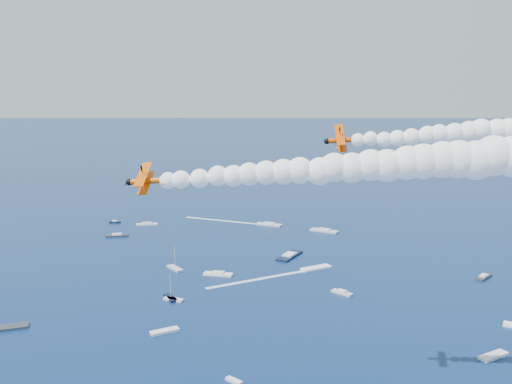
# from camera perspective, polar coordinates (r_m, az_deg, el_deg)

# --- Properties ---
(biplane_lead) EXTENTS (7.80, 9.54, 8.01)m
(biplane_lead) POSITION_cam_1_polar(r_m,az_deg,el_deg) (119.43, 8.15, 4.84)
(biplane_lead) COLOR #DC4704
(biplane_trail) EXTENTS (7.38, 8.92, 7.21)m
(biplane_trail) POSITION_cam_1_polar(r_m,az_deg,el_deg) (95.44, -10.19, 1.02)
(biplane_trail) COLOR #F05905
(smoke_trail_trail) EXTENTS (69.89, 16.97, 12.26)m
(smoke_trail_trail) POSITION_cam_1_polar(r_m,az_deg,el_deg) (92.80, 10.72, 2.37)
(smoke_trail_trail) COLOR white
(spectator_boats) EXTENTS (215.74, 163.71, 0.70)m
(spectator_boats) POSITION_cam_1_polar(r_m,az_deg,el_deg) (212.37, 2.98, -8.05)
(spectator_boats) COLOR white
(spectator_boats) RESTS_ON ground
(boat_wakes) EXTENTS (101.12, 150.43, 0.04)m
(boat_wakes) POSITION_cam_1_polar(r_m,az_deg,el_deg) (230.98, -8.39, -6.66)
(boat_wakes) COLOR white
(boat_wakes) RESTS_ON ground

